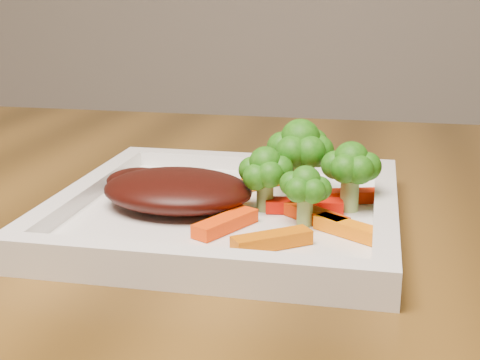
# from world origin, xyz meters

# --- Properties ---
(plate) EXTENTS (0.27, 0.27, 0.01)m
(plate) POSITION_xyz_m (-0.46, 0.16, 0.76)
(plate) COLOR white
(plate) RESTS_ON dining_table
(steak) EXTENTS (0.13, 0.10, 0.03)m
(steak) POSITION_xyz_m (-0.50, 0.16, 0.78)
(steak) COLOR #380B08
(steak) RESTS_ON plate
(broccoli_0) EXTENTS (0.07, 0.07, 0.07)m
(broccoli_0) POSITION_xyz_m (-0.41, 0.21, 0.80)
(broccoli_0) COLOR #126F12
(broccoli_0) RESTS_ON plate
(broccoli_1) EXTENTS (0.07, 0.07, 0.06)m
(broccoli_1) POSITION_xyz_m (-0.36, 0.18, 0.79)
(broccoli_1) COLOR #3A7112
(broccoli_1) RESTS_ON plate
(broccoli_2) EXTENTS (0.05, 0.05, 0.06)m
(broccoli_2) POSITION_xyz_m (-0.40, 0.13, 0.79)
(broccoli_2) COLOR #286A11
(broccoli_2) RESTS_ON plate
(broccoli_3) EXTENTS (0.06, 0.06, 0.06)m
(broccoli_3) POSITION_xyz_m (-0.43, 0.16, 0.79)
(broccoli_3) COLOR #336210
(broccoli_3) RESTS_ON plate
(carrot_0) EXTENTS (0.06, 0.05, 0.01)m
(carrot_0) POSITION_xyz_m (-0.41, 0.08, 0.77)
(carrot_0) COLOR #CE5E03
(carrot_0) RESTS_ON plate
(carrot_1) EXTENTS (0.05, 0.04, 0.01)m
(carrot_1) POSITION_xyz_m (-0.36, 0.12, 0.77)
(carrot_1) COLOR orange
(carrot_1) RESTS_ON plate
(carrot_2) EXTENTS (0.04, 0.06, 0.01)m
(carrot_2) POSITION_xyz_m (-0.45, 0.11, 0.77)
(carrot_2) COLOR #FF3D04
(carrot_2) RESTS_ON plate
(carrot_3) EXTENTS (0.06, 0.03, 0.01)m
(carrot_3) POSITION_xyz_m (-0.36, 0.20, 0.77)
(carrot_3) COLOR red
(carrot_3) RESTS_ON plate
(carrot_4) EXTENTS (0.04, 0.04, 0.01)m
(carrot_4) POSITION_xyz_m (-0.44, 0.23, 0.77)
(carrot_4) COLOR #FE6C04
(carrot_4) RESTS_ON plate
(carrot_5) EXTENTS (0.05, 0.05, 0.01)m
(carrot_5) POSITION_xyz_m (-0.39, 0.14, 0.77)
(carrot_5) COLOR red
(carrot_5) RESTS_ON plate
(carrot_6) EXTENTS (0.06, 0.03, 0.01)m
(carrot_6) POSITION_xyz_m (-0.40, 0.16, 0.77)
(carrot_6) COLOR red
(carrot_6) RESTS_ON plate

